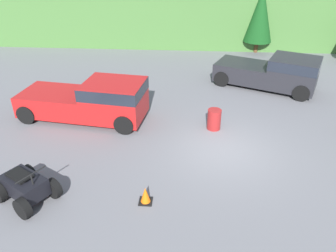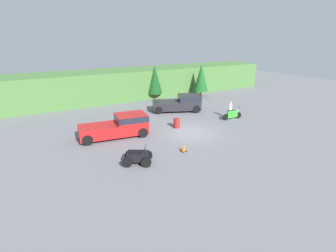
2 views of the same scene
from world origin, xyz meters
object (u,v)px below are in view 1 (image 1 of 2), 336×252
(pickup_truck_second, at_px, (275,71))
(traffic_cone, at_px, (145,195))
(pickup_truck_red, at_px, (93,99))
(quad_atv, at_px, (25,187))
(steel_barrel, at_px, (214,119))

(pickup_truck_second, xyz_separation_m, traffic_cone, (-5.72, -9.36, -0.71))
(pickup_truck_red, xyz_separation_m, pickup_truck_second, (8.68, 4.15, -0.00))
(pickup_truck_red, bearing_deg, quad_atv, -90.25)
(traffic_cone, bearing_deg, quad_atv, -178.31)
(pickup_truck_second, height_order, quad_atv, pickup_truck_second)
(quad_atv, bearing_deg, traffic_cone, 32.15)
(quad_atv, bearing_deg, pickup_truck_second, 75.67)
(steel_barrel, bearing_deg, quad_atv, -141.16)
(pickup_truck_second, distance_m, traffic_cone, 11.00)
(steel_barrel, bearing_deg, pickup_truck_red, 174.57)
(pickup_truck_red, relative_size, quad_atv, 2.54)
(pickup_truck_red, relative_size, pickup_truck_second, 1.02)
(pickup_truck_red, bearing_deg, traffic_cone, -52.93)
(pickup_truck_red, distance_m, quad_atv, 5.40)
(quad_atv, height_order, traffic_cone, quad_atv)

